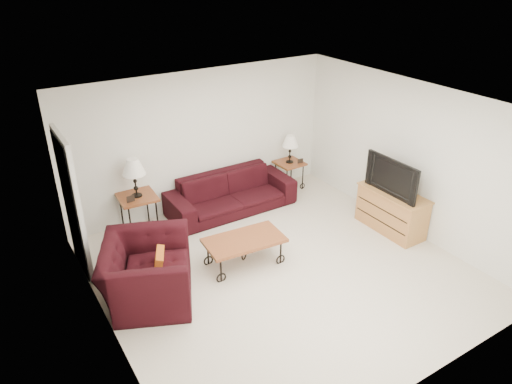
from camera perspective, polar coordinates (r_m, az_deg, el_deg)
ground at (r=7.15m, az=3.02°, el=-9.33°), size 5.00×5.00×0.00m
wall_back at (r=8.48m, az=-6.52°, el=6.16°), size 5.00×0.02×2.50m
wall_front at (r=5.00m, az=20.31°, el=-11.49°), size 5.00×0.02×2.50m
wall_left at (r=5.62m, az=-18.23°, el=-6.56°), size 0.02×5.00×2.50m
wall_right at (r=8.09m, az=17.98°, el=3.93°), size 0.02×5.00×2.50m
ceiling at (r=6.03m, az=3.59°, el=10.24°), size 5.00×5.00×0.00m
doorway at (r=7.16m, az=-21.29°, el=-1.69°), size 0.08×0.94×2.04m
sofa at (r=8.58m, az=-3.00°, el=-0.11°), size 2.32×0.91×0.68m
side_table_left at (r=8.16m, az=-13.86°, el=-2.50°), size 0.63×0.63×0.65m
side_table_right at (r=9.43m, az=3.99°, el=2.05°), size 0.52×0.52×0.55m
lamp_left at (r=7.87m, az=-14.38°, el=1.65°), size 0.39×0.39×0.65m
lamp_right at (r=9.21m, az=4.10°, el=5.18°), size 0.32×0.32×0.55m
photo_frame_left at (r=7.82m, az=-14.83°, el=-0.80°), size 0.13×0.03×0.11m
photo_frame_right at (r=9.28m, az=5.35°, el=3.74°), size 0.11×0.04×0.09m
coffee_table at (r=7.16m, az=-1.41°, el=-7.13°), size 1.21×0.72×0.44m
armchair at (r=6.56m, az=-12.95°, el=-9.37°), size 1.55×1.63×0.84m
throw_pillow at (r=6.49m, az=-11.64°, el=-8.50°), size 0.25×0.39×0.38m
tv_stand at (r=8.26m, az=15.97°, el=-2.21°), size 0.49×1.18×0.71m
television at (r=7.96m, az=16.45°, el=1.89°), size 0.14×1.05×0.61m
backpack at (r=8.79m, az=0.30°, el=-0.30°), size 0.37×0.31×0.42m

